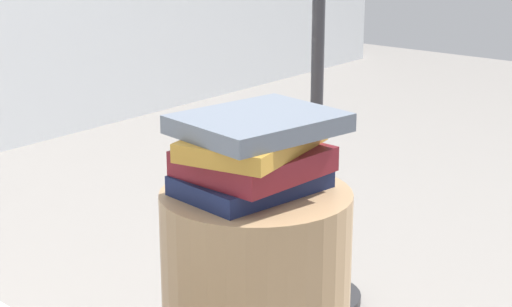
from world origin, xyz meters
name	(u,v)px	position (x,y,z in m)	size (l,w,h in m)	color
book_navy	(253,181)	(0.00, 0.01, 0.49)	(0.25, 0.17, 0.03)	#19234C
book_maroon	(253,161)	(0.00, 0.01, 0.53)	(0.22, 0.20, 0.04)	maroon
book_ochre	(254,142)	(-0.01, 0.00, 0.57)	(0.25, 0.17, 0.03)	#B7842D
book_slate	(260,123)	(0.00, -0.01, 0.60)	(0.26, 0.21, 0.03)	slate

